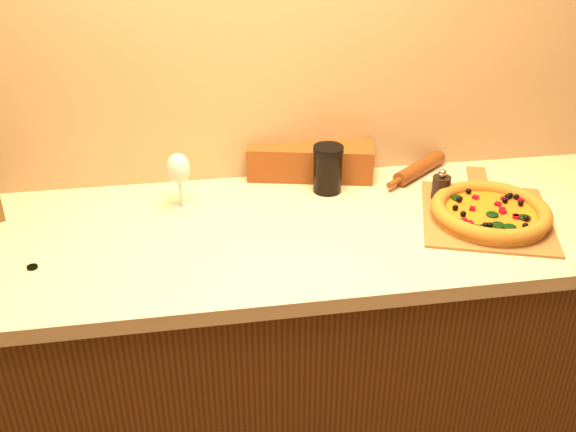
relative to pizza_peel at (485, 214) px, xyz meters
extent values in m
plane|color=#9E8460|center=(-0.56, 0.35, 0.45)|extent=(4.00, 0.00, 4.00)
cube|color=#47220F|center=(-0.56, 0.02, -0.47)|extent=(2.80, 0.65, 0.86)
cube|color=beige|center=(-0.56, 0.02, -0.02)|extent=(2.84, 0.68, 0.04)
cube|color=brown|center=(0.00, -0.01, 0.00)|extent=(0.44, 0.47, 0.01)
cube|color=brown|center=(0.07, 0.22, 0.00)|extent=(0.10, 0.16, 0.01)
cylinder|color=#C28330|center=(0.00, -0.03, 0.01)|extent=(0.30, 0.30, 0.02)
cylinder|color=orange|center=(0.00, -0.03, 0.02)|extent=(0.25, 0.25, 0.01)
torus|color=#934B1A|center=(0.00, -0.03, 0.03)|extent=(0.32, 0.32, 0.04)
ellipsoid|color=black|center=(0.04, -0.01, 0.03)|extent=(0.03, 0.03, 0.01)
sphere|color=black|center=(-0.04, -0.05, 0.03)|extent=(0.02, 0.02, 0.02)
cube|color=maroon|center=(0.01, -0.08, 0.03)|extent=(0.02, 0.02, 0.01)
cylinder|color=black|center=(-1.19, -0.08, 0.00)|extent=(0.03, 0.03, 0.01)
cylinder|color=black|center=(-0.09, 0.10, 0.03)|extent=(0.05, 0.05, 0.07)
sphere|color=silver|center=(-0.09, 0.10, 0.08)|extent=(0.02, 0.02, 0.02)
cylinder|color=#53270E|center=(-0.10, 0.28, 0.02)|extent=(0.21, 0.18, 0.05)
cylinder|color=#53270E|center=(0.01, 0.36, 0.02)|extent=(0.05, 0.05, 0.02)
cylinder|color=#53270E|center=(-0.20, 0.19, 0.02)|extent=(0.05, 0.05, 0.02)
cube|color=#613012|center=(-0.43, 0.32, 0.05)|extent=(0.40, 0.21, 0.10)
cylinder|color=silver|center=(-0.83, 0.18, 0.00)|extent=(0.06, 0.06, 0.00)
cylinder|color=silver|center=(-0.83, 0.18, 0.04)|extent=(0.01, 0.01, 0.07)
ellipsoid|color=silver|center=(-0.83, 0.18, 0.12)|extent=(0.07, 0.07, 0.09)
cylinder|color=black|center=(-0.40, 0.21, 0.06)|extent=(0.08, 0.08, 0.13)
cylinder|color=black|center=(-0.40, 0.21, 0.13)|extent=(0.09, 0.09, 0.02)
camera|label=1|loc=(-0.79, -1.45, 0.86)|focal=40.00mm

